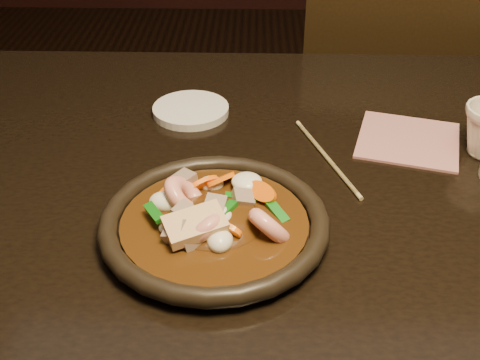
{
  "coord_description": "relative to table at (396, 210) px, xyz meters",
  "views": [
    {
      "loc": [
        -0.23,
        -0.77,
        1.25
      ],
      "look_at": [
        -0.24,
        -0.11,
        0.8
      ],
      "focal_mm": 45.0,
      "sensor_mm": 36.0,
      "label": 1
    }
  ],
  "objects": [
    {
      "name": "chair",
      "position": [
        0.12,
        0.69,
        -0.16
      ],
      "size": [
        0.5,
        0.5,
        0.95
      ],
      "rotation": [
        0.0,
        0.0,
        3.01
      ],
      "color": "black",
      "rests_on": "floor"
    },
    {
      "name": "plate",
      "position": [
        -0.28,
        -0.16,
        0.09
      ],
      "size": [
        0.3,
        0.3,
        0.03
      ],
      "color": "black",
      "rests_on": "table"
    },
    {
      "name": "table",
      "position": [
        0.0,
        0.0,
        0.0
      ],
      "size": [
        1.6,
        0.9,
        0.75
      ],
      "color": "black",
      "rests_on": "floor"
    },
    {
      "name": "saucer_left",
      "position": [
        -0.34,
        0.17,
        0.08
      ],
      "size": [
        0.13,
        0.13,
        0.01
      ],
      "primitive_type": "cylinder",
      "color": "silver",
      "rests_on": "table"
    },
    {
      "name": "napkin",
      "position": [
        0.02,
        0.09,
        0.08
      ],
      "size": [
        0.19,
        0.19,
        0.0
      ],
      "primitive_type": "cube",
      "rotation": [
        0.0,
        0.0,
        -0.27
      ],
      "color": "#AF6B6C",
      "rests_on": "table"
    },
    {
      "name": "chopsticks",
      "position": [
        -0.11,
        0.03,
        0.08
      ],
      "size": [
        0.08,
        0.22,
        0.01
      ],
      "rotation": [
        0.0,
        0.0,
        0.34
      ],
      "color": "tan",
      "rests_on": "table"
    },
    {
      "name": "stirfry",
      "position": [
        -0.28,
        -0.15,
        0.1
      ],
      "size": [
        0.2,
        0.18,
        0.06
      ],
      "color": "#371E0A",
      "rests_on": "plate"
    }
  ]
}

